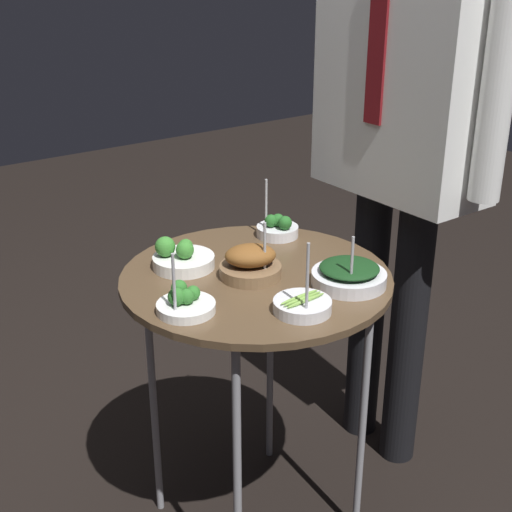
% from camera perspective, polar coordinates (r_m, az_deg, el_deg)
% --- Properties ---
extents(serving_cart, '(0.67, 0.67, 0.77)m').
position_cam_1_polar(serving_cart, '(1.77, 0.00, -3.26)').
color(serving_cart, brown).
rests_on(serving_cart, ground_plane).
extents(bowl_broccoli_mid_left, '(0.13, 0.13, 0.15)m').
position_cam_1_polar(bowl_broccoli_mid_left, '(1.57, -5.72, -3.72)').
color(bowl_broccoli_mid_left, white).
rests_on(bowl_broccoli_mid_left, serving_cart).
extents(bowl_broccoli_front_left, '(0.15, 0.15, 0.08)m').
position_cam_1_polar(bowl_broccoli_front_left, '(1.78, -5.98, -0.15)').
color(bowl_broccoli_front_left, white).
rests_on(bowl_broccoli_front_left, serving_cart).
extents(bowl_broccoli_front_center, '(0.12, 0.12, 0.16)m').
position_cam_1_polar(bowl_broccoli_front_center, '(1.96, 1.73, 2.24)').
color(bowl_broccoli_front_center, silver).
rests_on(bowl_broccoli_front_center, serving_cart).
extents(bowl_spinach_back_left, '(0.18, 0.18, 0.14)m').
position_cam_1_polar(bowl_spinach_back_left, '(1.70, 7.45, -1.52)').
color(bowl_spinach_back_left, silver).
rests_on(bowl_spinach_back_left, serving_cart).
extents(bowl_asparagus_center, '(0.13, 0.13, 0.18)m').
position_cam_1_polar(bowl_asparagus_center, '(1.57, 3.73, -3.95)').
color(bowl_asparagus_center, silver).
rests_on(bowl_asparagus_center, serving_cart).
extents(bowl_roast_near_rim, '(0.15, 0.15, 0.15)m').
position_cam_1_polar(bowl_roast_near_rim, '(1.72, -0.50, -0.58)').
color(bowl_roast_near_rim, brown).
rests_on(bowl_roast_near_rim, serving_cart).
extents(waiter_figure, '(0.65, 0.24, 1.76)m').
position_cam_1_polar(waiter_figure, '(2.01, 11.83, 11.75)').
color(waiter_figure, black).
rests_on(waiter_figure, ground_plane).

